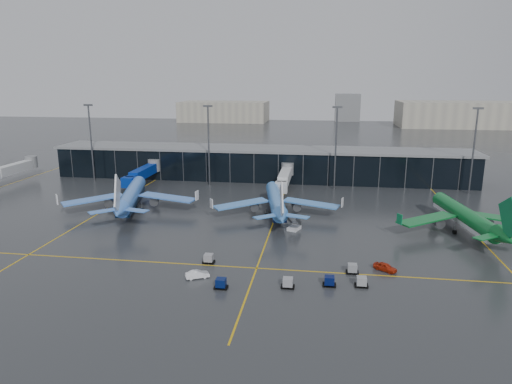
# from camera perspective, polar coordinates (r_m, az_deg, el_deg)

# --- Properties ---
(ground) EXTENTS (600.00, 600.00, 0.00)m
(ground) POSITION_cam_1_polar(r_m,az_deg,el_deg) (99.10, -4.41, -5.74)
(ground) COLOR #282B2D
(ground) RESTS_ON ground
(terminal_pier) EXTENTS (142.00, 17.00, 10.70)m
(terminal_pier) POSITION_cam_1_polar(r_m,az_deg,el_deg) (156.90, 0.55, 3.66)
(terminal_pier) COLOR black
(terminal_pier) RESTS_ON ground
(jet_bridges) EXTENTS (94.00, 27.50, 7.20)m
(jet_bridges) POSITION_cam_1_polar(r_m,az_deg,el_deg) (148.03, -14.05, 2.29)
(jet_bridges) COLOR #595B60
(jet_bridges) RESTS_ON ground
(flood_masts) EXTENTS (203.00, 0.50, 25.50)m
(flood_masts) POSITION_cam_1_polar(r_m,az_deg,el_deg) (143.21, 1.88, 6.07)
(flood_masts) COLOR #595B60
(flood_masts) RESTS_ON ground
(distant_hangars) EXTENTS (260.00, 71.00, 22.00)m
(distant_hangars) POSITION_cam_1_polar(r_m,az_deg,el_deg) (363.03, 13.13, 9.63)
(distant_hangars) COLOR #B2AD99
(distant_hangars) RESTS_ON ground
(taxi_lines) EXTENTS (220.00, 120.00, 0.02)m
(taxi_lines) POSITION_cam_1_polar(r_m,az_deg,el_deg) (107.43, 2.07, -4.13)
(taxi_lines) COLOR gold
(taxi_lines) RESTS_ON ground
(airliner_arkefly) EXTENTS (44.97, 48.48, 12.49)m
(airliner_arkefly) POSITION_cam_1_polar(r_m,az_deg,el_deg) (122.64, -15.39, 0.67)
(airliner_arkefly) COLOR #4682E5
(airliner_arkefly) RESTS_ON ground
(airliner_klm_near) EXTENTS (39.19, 42.92, 11.59)m
(airliner_klm_near) POSITION_cam_1_polar(r_m,az_deg,el_deg) (114.22, 2.50, -0.03)
(airliner_klm_near) COLOR #4387DD
(airliner_klm_near) RESTS_ON ground
(airliner_aer_lingus) EXTENTS (38.94, 42.86, 11.77)m
(airliner_aer_lingus) POSITION_cam_1_polar(r_m,az_deg,el_deg) (111.53, 24.69, -1.60)
(airliner_aer_lingus) COLOR #0C6728
(airliner_aer_lingus) RESTS_ON ground
(baggage_carts) EXTENTS (29.59, 11.65, 1.70)m
(baggage_carts) POSITION_cam_1_polar(r_m,az_deg,el_deg) (78.88, 4.58, -10.44)
(baggage_carts) COLOR black
(baggage_carts) RESTS_ON ground
(mobile_airstair) EXTENTS (3.20, 3.78, 3.45)m
(mobile_airstair) POSITION_cam_1_polar(r_m,az_deg,el_deg) (104.03, 4.78, -4.34)
(mobile_airstair) COLOR silver
(mobile_airstair) RESTS_ON ground
(service_van_red) EXTENTS (4.40, 3.88, 1.44)m
(service_van_red) POSITION_cam_1_polar(r_m,az_deg,el_deg) (85.47, 15.84, -9.01)
(service_van_red) COLOR #AE250D
(service_van_red) RESTS_ON ground
(service_van_white) EXTENTS (4.28, 3.05, 1.34)m
(service_van_white) POSITION_cam_1_polar(r_m,az_deg,el_deg) (80.16, -7.33, -10.17)
(service_van_white) COLOR white
(service_van_white) RESTS_ON ground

